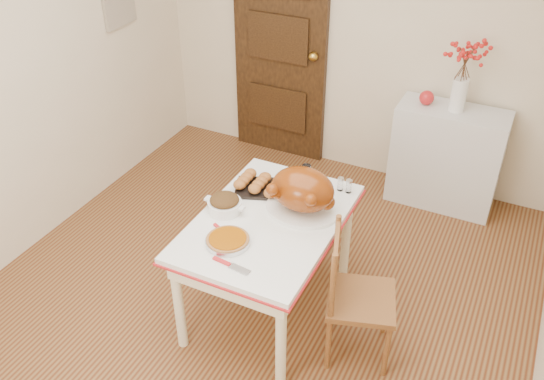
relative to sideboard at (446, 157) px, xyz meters
The scene contains 17 objects.
floor 2.01m from the sideboard, 115.45° to the right, with size 3.50×4.00×0.00m, color #572511.
wall_back 1.21m from the sideboard, 165.44° to the left, with size 3.50×0.00×2.50m, color beige.
wall_left 3.26m from the sideboard, 145.57° to the right, with size 0.00×4.00×2.50m, color beige.
door_back 1.68m from the sideboard, behind, with size 0.85×0.06×2.06m, color black.
sideboard is the anchor object (origin of this frame).
kitchen_table 1.85m from the sideboard, 113.24° to the right, with size 0.82×1.20×0.71m, color white, non-canonical shape.
chair_oak 1.79m from the sideboard, 93.04° to the right, with size 0.38×0.38×0.87m, color brown, non-canonical shape.
berry_vase 0.68m from the sideboard, ahead, with size 0.27×0.27×0.52m, color white, non-canonical shape.
apple 0.52m from the sideboard, behind, with size 0.11×0.11×0.11m, color red.
turkey_platter 1.70m from the sideboard, 110.83° to the right, with size 0.45×0.36×0.29m, color #7D3203, non-canonical shape.
pumpkin_pie 2.19m from the sideboard, 112.67° to the right, with size 0.25×0.25×0.05m, color #8C4302.
stuffing_dish 2.03m from the sideboard, 120.12° to the right, with size 0.26×0.21×0.10m, color brown, non-canonical shape.
rolls_tray 1.74m from the sideboard, 122.46° to the right, with size 0.31×0.24×0.08m, color #9D5820, non-canonical shape.
pie_server 2.30m from the sideboard, 108.60° to the right, with size 0.23×0.07×0.01m, color silver, non-canonical shape.
carving_knife 2.15m from the sideboard, 114.67° to the right, with size 0.23×0.05×0.01m, color silver, non-canonical shape.
drinking_glass 1.43m from the sideboard, 120.55° to the right, with size 0.06×0.06×0.10m, color white.
shaker_pair 1.34m from the sideboard, 109.32° to the right, with size 0.09×0.04×0.09m, color white, non-canonical shape.
Camera 1 is at (1.35, -2.40, 2.81)m, focal length 38.69 mm.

